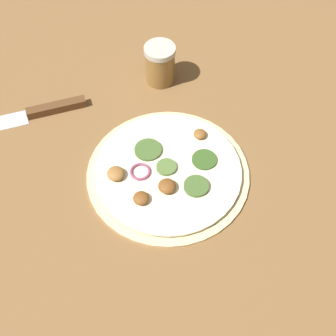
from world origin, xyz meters
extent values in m
plane|color=brown|center=(0.00, 0.00, 0.00)|extent=(3.00, 3.00, 0.00)
cylinder|color=beige|center=(0.00, 0.00, 0.00)|extent=(0.31, 0.31, 0.01)
cylinder|color=#EFE5C1|center=(0.00, 0.00, 0.01)|extent=(0.28, 0.28, 0.00)
cylinder|color=#47662D|center=(-0.02, 0.06, 0.02)|extent=(0.05, 0.05, 0.01)
cylinder|color=#567538|center=(0.00, -0.01, 0.02)|extent=(0.04, 0.04, 0.01)
ellipsoid|color=#996633|center=(0.09, -0.04, 0.02)|extent=(0.03, 0.03, 0.02)
torus|color=#934266|center=(0.05, -0.02, 0.02)|extent=(0.04, 0.04, 0.01)
ellipsoid|color=brown|center=(0.02, 0.03, 0.02)|extent=(0.03, 0.03, 0.02)
cylinder|color=#385B23|center=(-0.07, 0.02, 0.02)|extent=(0.05, 0.05, 0.00)
ellipsoid|color=brown|center=(0.08, 0.03, 0.02)|extent=(0.03, 0.03, 0.01)
cylinder|color=#47662D|center=(0.01, -0.06, 0.02)|extent=(0.05, 0.05, 0.01)
ellipsoid|color=brown|center=(-0.10, -0.03, 0.02)|extent=(0.03, 0.03, 0.01)
cube|color=brown|center=(0.10, -0.26, 0.01)|extent=(0.12, 0.05, 0.02)
cylinder|color=olive|center=(-0.13, -0.22, 0.04)|extent=(0.06, 0.06, 0.08)
cylinder|color=beige|center=(-0.13, -0.22, 0.08)|extent=(0.07, 0.07, 0.01)
camera|label=1|loc=(0.28, 0.41, 0.73)|focal=50.00mm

